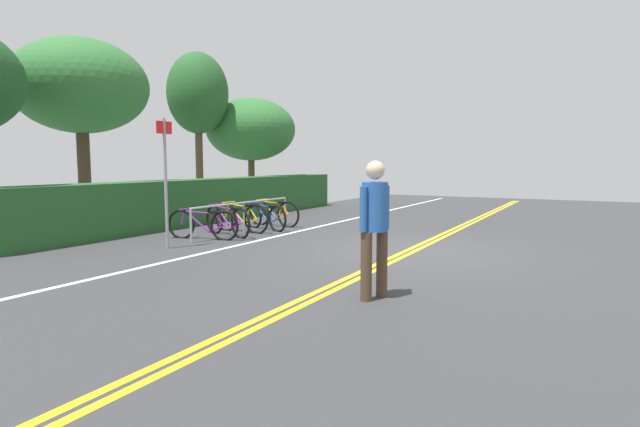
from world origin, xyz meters
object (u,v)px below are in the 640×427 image
Objects in this scene: bicycle_4 at (274,213)px; sign_post_near at (165,172)px; bike_rack at (244,209)px; pedestrian at (375,220)px; bicycle_1 at (227,221)px; tree_mid at (80,87)px; bicycle_0 at (203,225)px; tree_far_right at (198,94)px; tree_extra at (251,130)px; bicycle_2 at (241,218)px; bicycle_3 at (265,217)px.

bicycle_4 is 0.66× the size of sign_post_near.
bike_rack is 6.48m from pedestrian.
bike_rack reaches higher than bicycle_1.
sign_post_near is 0.52× the size of tree_mid.
tree_far_right is (4.52, 4.16, 3.61)m from bicycle_0.
sign_post_near is (-1.25, -0.21, 1.19)m from bicycle_0.
tree_extra is at bearing -7.24° from tree_mid.
bike_rack reaches higher than bicycle_2.
pedestrian reaches higher than bicycle_0.
tree_mid reaches higher than bicycle_2.
sign_post_near reaches higher than bicycle_2.
sign_post_near is (1.45, 5.00, 0.52)m from pedestrian.
bicycle_3 is (0.65, -0.27, -0.03)m from bicycle_2.
bicycle_3 is at bearing -119.67° from tree_far_right.
sign_post_near is at bearing -154.40° from tree_extra.
bicycle_3 is 0.95× the size of bicycle_4.
pedestrian is (-3.39, -5.08, 0.64)m from bicycle_1.
bicycle_0 reaches higher than bicycle_3.
tree_extra is at bearing 28.28° from bicycle_0.
tree_mid is (0.32, 4.36, 3.33)m from bicycle_0.
tree_mid is (3.01, 9.57, 2.66)m from pedestrian.
bicycle_1 is 1.31m from bicycle_3.
tree_extra is at bearing 34.13° from bicycle_2.
bicycle_2 is 6.36m from tree_far_right.
tree_far_right is 1.33× the size of tree_extra.
bicycle_1 is at bearing 178.66° from bike_rack.
tree_extra is (3.91, 3.62, 2.53)m from bicycle_4.
bicycle_3 is 3.45m from sign_post_near.
bicycle_4 is 0.98× the size of pedestrian.
pedestrian is (-5.41, -5.15, 0.65)m from bicycle_4.
pedestrian is 0.67× the size of sign_post_near.
bicycle_4 is at bearing -113.27° from tree_far_right.
bike_rack is 2.30× the size of bicycle_3.
bike_rack is at bearing -103.10° from bicycle_2.
bicycle_3 is 0.94× the size of pedestrian.
bike_rack is 6.34m from tree_far_right.
tree_far_right is at bearing 53.25° from bike_rack.
tree_extra is (2.10, -0.59, -1.06)m from tree_far_right.
bicycle_1 is 0.44× the size of tree_extra.
tree_mid reaches higher than bicycle_1.
bicycle_3 is (1.99, -0.29, -0.00)m from bicycle_0.
bicycle_1 is 0.33× the size of tree_far_right.
bike_rack is 0.66m from bicycle_1.
tree_mid is (-0.99, 4.50, 3.08)m from bike_rack.
tree_extra is (9.32, 8.77, 1.88)m from pedestrian.
tree_far_right is at bearing 164.21° from tree_extra.
bicycle_1 reaches higher than bicycle_4.
bicycle_1 is at bearing 172.97° from bicycle_3.
bicycle_1 is (-0.62, 0.01, -0.22)m from bike_rack.
tree_mid is 0.92× the size of tree_far_right.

